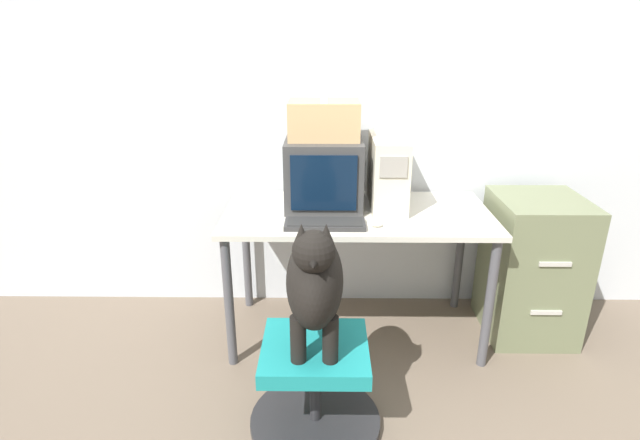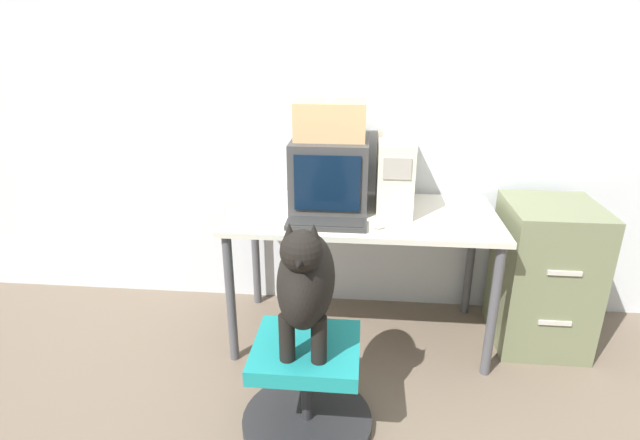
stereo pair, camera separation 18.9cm
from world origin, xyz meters
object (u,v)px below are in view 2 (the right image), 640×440
object	(u,v)px
pc_tower	(394,174)
office_chair	(307,387)
cardboard_box	(331,120)
dog	(306,279)
keyboard	(326,224)
crt_monitor	(330,173)
filing_cabinet	(543,275)

from	to	relation	value
pc_tower	office_chair	distance (m)	1.22
pc_tower	office_chair	bearing A→B (deg)	-114.22
pc_tower	cardboard_box	xyz separation A→B (m)	(-0.35, 0.02, 0.28)
dog	keyboard	bearing A→B (deg)	85.62
keyboard	pc_tower	bearing A→B (deg)	43.04
dog	cardboard_box	size ratio (longest dim) A/B	1.59
crt_monitor	dog	world-z (taller)	crt_monitor
office_chair	keyboard	bearing A→B (deg)	85.67
cardboard_box	filing_cabinet	bearing A→B (deg)	-3.24
office_chair	cardboard_box	xyz separation A→B (m)	(0.03, 0.88, 1.05)
crt_monitor	cardboard_box	world-z (taller)	cardboard_box
dog	pc_tower	bearing A→B (deg)	65.64
crt_monitor	keyboard	size ratio (longest dim) A/B	1.05
office_chair	pc_tower	bearing A→B (deg)	65.78
pc_tower	keyboard	world-z (taller)	pc_tower
pc_tower	cardboard_box	world-z (taller)	cardboard_box
filing_cabinet	cardboard_box	world-z (taller)	cardboard_box
pc_tower	keyboard	size ratio (longest dim) A/B	1.10
keyboard	filing_cabinet	bearing A→B (deg)	12.68
crt_monitor	pc_tower	world-z (taller)	pc_tower
dog	filing_cabinet	size ratio (longest dim) A/B	0.72
crt_monitor	pc_tower	xyz separation A→B (m)	(0.35, -0.01, 0.01)
keyboard	filing_cabinet	size ratio (longest dim) A/B	0.49
pc_tower	cardboard_box	distance (m)	0.45
office_chair	cardboard_box	bearing A→B (deg)	87.81
crt_monitor	cardboard_box	xyz separation A→B (m)	(0.00, 0.00, 0.29)
keyboard	dog	bearing A→B (deg)	-94.38
dog	cardboard_box	xyz separation A→B (m)	(0.03, 0.87, 0.50)
pc_tower	filing_cabinet	size ratio (longest dim) A/B	0.54
pc_tower	keyboard	xyz separation A→B (m)	(-0.35, -0.32, -0.18)
pc_tower	keyboard	bearing A→B (deg)	-136.96
pc_tower	filing_cabinet	bearing A→B (deg)	-3.49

